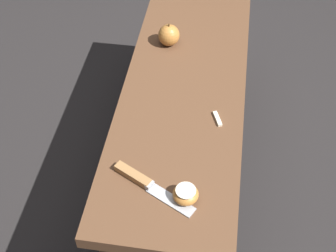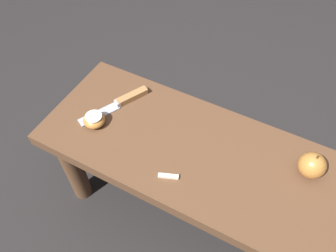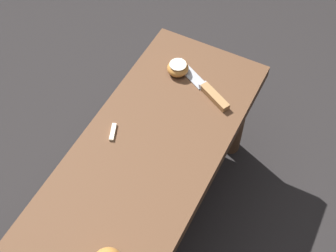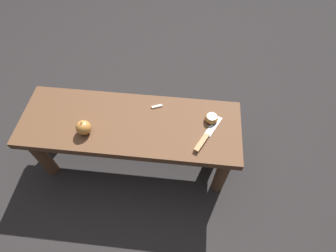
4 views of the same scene
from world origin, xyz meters
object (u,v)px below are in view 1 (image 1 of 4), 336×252
knife (143,181)px  apple_whole (169,35)px  apple_cut (186,194)px  wooden_bench (184,104)px

knife → apple_whole: apple_whole is taller
knife → apple_cut: size_ratio=3.46×
wooden_bench → apple_whole: size_ratio=13.65×
knife → apple_cut: (-0.03, -0.11, 0.01)m
apple_whole → wooden_bench: bearing=-159.1°
wooden_bench → apple_cut: (-0.40, -0.05, 0.09)m
knife → apple_cut: bearing=12.9°
wooden_bench → apple_cut: bearing=-172.4°
knife → wooden_bench: bearing=108.5°
apple_cut → apple_whole: bearing=12.2°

